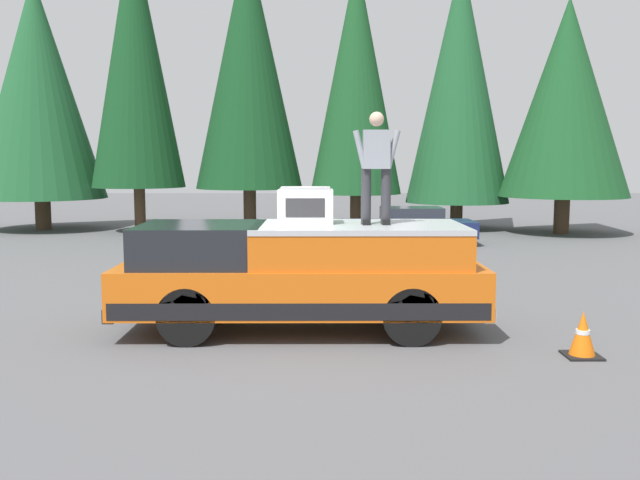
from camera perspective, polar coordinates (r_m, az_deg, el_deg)
ground_plane at (r=10.92m, az=-5.44°, el=-7.33°), size 90.00×90.00×0.00m
pickup_truck at (r=10.64m, az=-1.57°, el=-2.86°), size 2.01×5.54×1.65m
compressor_unit at (r=10.70m, az=-1.20°, el=2.87°), size 0.65×0.84×0.56m
person_on_truck_bed at (r=10.51m, az=4.65°, el=6.19°), size 0.29×0.72×1.69m
parked_car_navy at (r=21.84m, az=7.32°, el=1.17°), size 1.64×4.10×1.16m
traffic_cone at (r=9.97m, az=20.81°, el=-7.36°), size 0.47×0.47×0.62m
conifer_far_left at (r=26.32m, az=19.61°, el=10.94°), size 4.51×4.51×8.28m
conifer_left at (r=27.24m, az=11.40°, el=12.68°), size 3.91×3.91×10.15m
conifer_center_left at (r=25.91m, az=3.00°, el=13.22°), size 3.36×3.36×9.87m
conifer_center_right at (r=26.36m, az=-5.93°, el=14.15°), size 3.96×3.96×10.66m
conifer_right at (r=26.39m, az=-14.95°, el=14.35°), size 3.34×3.34×10.95m
conifer_far_right at (r=28.38m, az=-22.24°, el=11.46°), size 4.79×4.79×9.37m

